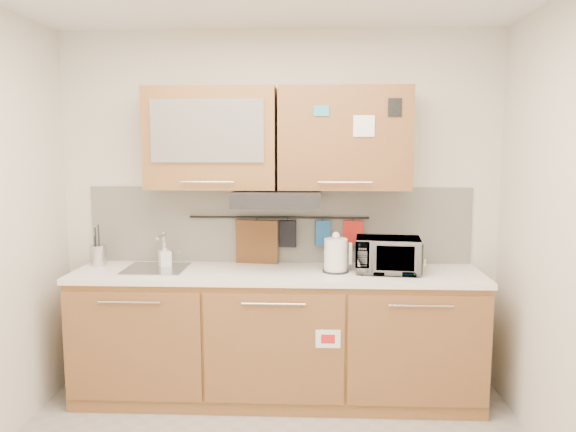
{
  "coord_description": "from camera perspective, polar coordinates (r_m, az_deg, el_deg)",
  "views": [
    {
      "loc": [
        0.25,
        -2.6,
        1.8
      ],
      "look_at": [
        0.08,
        1.05,
        1.32
      ],
      "focal_mm": 35.0,
      "sensor_mm": 36.0,
      "label": 1
    }
  ],
  "objects": [
    {
      "name": "microwave",
      "position": [
        3.9,
        10.09,
        -3.93
      ],
      "size": [
        0.46,
        0.34,
        0.24
      ],
      "primitive_type": "imported",
      "rotation": [
        0.0,
        0.0,
        -0.1
      ],
      "color": "#999999",
      "rests_on": "countertop"
    },
    {
      "name": "utensil_crock",
      "position": [
        4.29,
        -18.71,
        -3.76
      ],
      "size": [
        0.14,
        0.14,
        0.3
      ],
      "rotation": [
        0.0,
        0.0,
        -0.22
      ],
      "color": "silver",
      "rests_on": "countertop"
    },
    {
      "name": "range_hood",
      "position": [
        3.88,
        -1.12,
        1.81
      ],
      "size": [
        0.6,
        0.46,
        0.1
      ],
      "primitive_type": "cube",
      "color": "black",
      "rests_on": "upper_cabinets"
    },
    {
      "name": "upper_cabinets",
      "position": [
        3.93,
        -1.14,
        7.88
      ],
      "size": [
        1.82,
        0.37,
        0.7
      ],
      "color": "#8F5F33",
      "rests_on": "wall_back"
    },
    {
      "name": "backsplash",
      "position": [
        4.14,
        -0.9,
        -0.9
      ],
      "size": [
        2.8,
        0.02,
        0.56
      ],
      "primitive_type": "cube",
      "color": "silver",
      "rests_on": "countertop"
    },
    {
      "name": "pot_holder",
      "position": [
        4.1,
        6.63,
        -1.75
      ],
      "size": [
        0.15,
        0.04,
        0.18
      ],
      "primitive_type": "cube",
      "rotation": [
        0.0,
        0.0,
        -0.11
      ],
      "color": "#B01D17",
      "rests_on": "utensil_rail"
    },
    {
      "name": "utensil_rail",
      "position": [
        4.09,
        -0.94,
        -0.14
      ],
      "size": [
        1.3,
        0.02,
        0.02
      ],
      "primitive_type": "cylinder",
      "rotation": [
        0.0,
        1.57,
        0.0
      ],
      "color": "black",
      "rests_on": "backsplash"
    },
    {
      "name": "base_cabinet",
      "position": [
        4.05,
        -1.14,
        -12.71
      ],
      "size": [
        2.8,
        0.64,
        0.88
      ],
      "color": "#8F5F33",
      "rests_on": "floor"
    },
    {
      "name": "kettle",
      "position": [
        3.86,
        4.89,
        -4.07
      ],
      "size": [
        0.2,
        0.18,
        0.28
      ],
      "rotation": [
        0.0,
        0.0,
        0.17
      ],
      "color": "silver",
      "rests_on": "countertop"
    },
    {
      "name": "dark_pouch",
      "position": [
        4.09,
        -0.04,
        -1.81
      ],
      "size": [
        0.13,
        0.06,
        0.2
      ],
      "primitive_type": "cube",
      "rotation": [
        0.0,
        0.0,
        -0.19
      ],
      "color": "black",
      "rests_on": "utensil_rail"
    },
    {
      "name": "cutting_board",
      "position": [
        4.13,
        -3.17,
        -3.1
      ],
      "size": [
        0.31,
        0.07,
        0.39
      ],
      "primitive_type": "cube",
      "rotation": [
        0.0,
        0.0,
        -0.14
      ],
      "color": "brown",
      "rests_on": "utensil_rail"
    },
    {
      "name": "countertop",
      "position": [
        3.9,
        -1.16,
        -5.89
      ],
      "size": [
        2.82,
        0.62,
        0.04
      ],
      "primitive_type": "cube",
      "color": "white",
      "rests_on": "base_cabinet"
    },
    {
      "name": "oven_mitt",
      "position": [
        4.09,
        3.55,
        -1.76
      ],
      "size": [
        0.11,
        0.05,
        0.18
      ],
      "primitive_type": "cube",
      "rotation": [
        0.0,
        0.0,
        0.23
      ],
      "color": "#22599C",
      "rests_on": "utensil_rail"
    },
    {
      "name": "wall_back",
      "position": [
        4.14,
        -0.9,
        0.5
      ],
      "size": [
        3.2,
        0.0,
        3.2
      ],
      "primitive_type": "plane",
      "rotation": [
        1.57,
        0.0,
        0.0
      ],
      "color": "silver",
      "rests_on": "ground"
    },
    {
      "name": "soap_bottle",
      "position": [
        4.1,
        -12.4,
        -3.9
      ],
      "size": [
        0.11,
        0.11,
        0.17
      ],
      "primitive_type": "imported",
      "rotation": [
        0.0,
        0.0,
        0.5
      ],
      "color": "#999999",
      "rests_on": "countertop"
    },
    {
      "name": "sink",
      "position": [
        4.06,
        -13.24,
        -5.22
      ],
      "size": [
        0.42,
        0.4,
        0.26
      ],
      "color": "silver",
      "rests_on": "countertop"
    },
    {
      "name": "toaster",
      "position": [
        3.92,
        11.76,
        -4.27
      ],
      "size": [
        0.27,
        0.2,
        0.18
      ],
      "rotation": [
        0.0,
        0.0,
        -0.22
      ],
      "color": "black",
      "rests_on": "countertop"
    }
  ]
}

